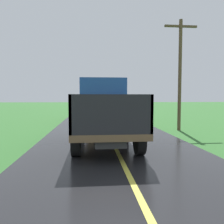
# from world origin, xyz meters

# --- Properties ---
(banana_truck_near) EXTENTS (2.38, 5.82, 2.80)m
(banana_truck_near) POSITION_xyz_m (-0.39, 10.56, 1.48)
(banana_truck_near) COLOR #2D2D30
(banana_truck_near) RESTS_ON road_surface
(banana_truck_far) EXTENTS (2.38, 5.81, 2.80)m
(banana_truck_far) POSITION_xyz_m (-0.15, 20.48, 1.46)
(banana_truck_far) COLOR #2D2D30
(banana_truck_far) RESTS_ON road_surface
(utility_pole_roadside) EXTENTS (1.97, 0.20, 6.62)m
(utility_pole_roadside) POSITION_xyz_m (4.41, 13.94, 3.59)
(utility_pole_roadside) COLOR brown
(utility_pole_roadside) RESTS_ON ground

